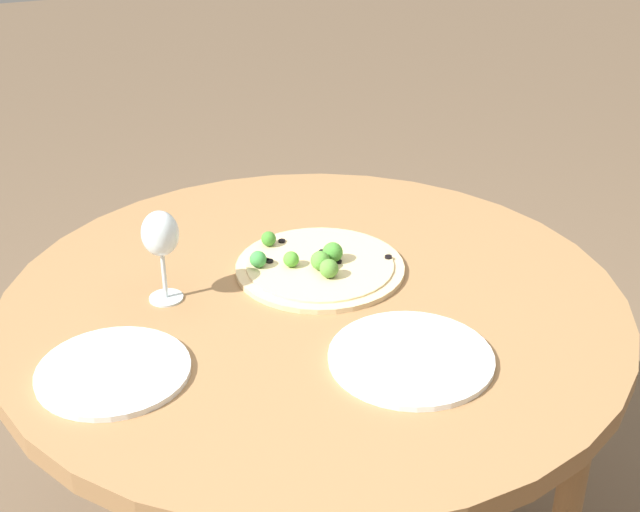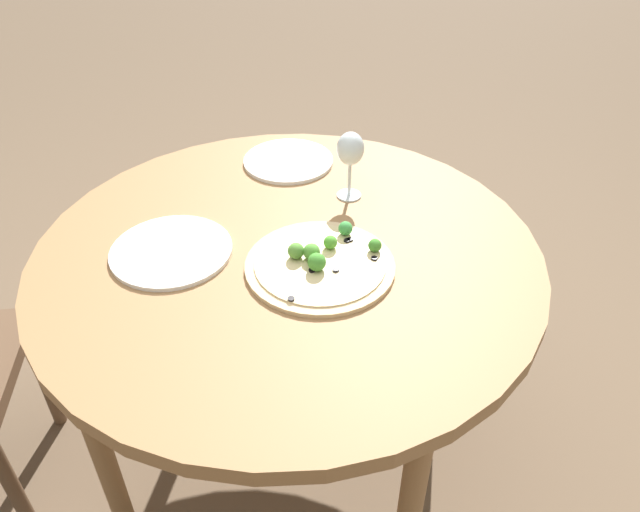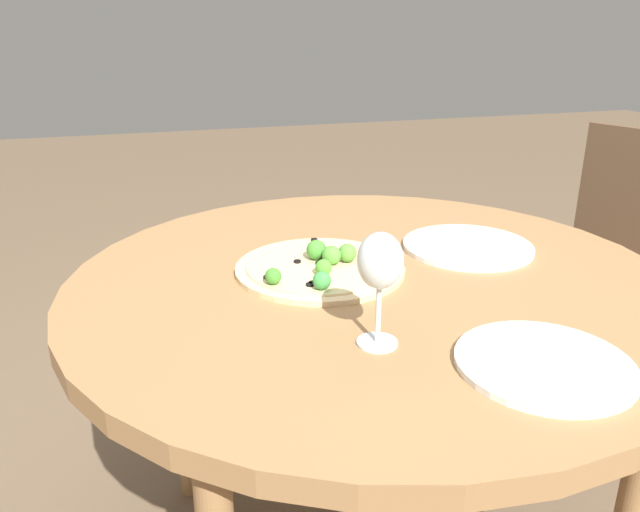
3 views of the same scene
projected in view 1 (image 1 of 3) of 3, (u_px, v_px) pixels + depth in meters
The scene contains 5 objects.
dining_table at pixel (313, 326), 1.62m from camera, with size 1.12×1.12×0.71m.
pizza at pixel (318, 265), 1.67m from camera, with size 0.32×0.32×0.05m.
wine_glass at pixel (160, 237), 1.53m from camera, with size 0.07×0.07×0.17m.
plate_near at pixel (411, 358), 1.42m from camera, with size 0.27×0.27×0.01m.
plate_far at pixel (113, 371), 1.38m from camera, with size 0.24×0.24×0.01m.
Camera 1 is at (-0.48, -1.28, 1.53)m, focal length 50.00 mm.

